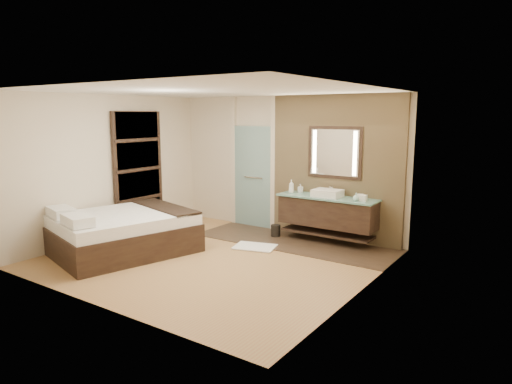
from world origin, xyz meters
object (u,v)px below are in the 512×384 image
Objects in this scene: vanity at (327,212)px; waste_bin at (276,231)px; bed at (122,232)px; mirror_unit at (335,153)px.

vanity is 7.91× the size of waste_bin.
bed is at bearing -125.26° from waste_bin.
mirror_unit is at bearing 61.64° from bed.
mirror_unit is (0.00, 0.24, 1.07)m from vanity.
waste_bin is at bearing -169.38° from vanity.
mirror_unit is at bearing 23.15° from waste_bin.
mirror_unit reaches higher than waste_bin.
waste_bin is (-0.99, -0.42, -1.53)m from mirror_unit.
waste_bin is at bearing -156.85° from mirror_unit.
mirror_unit is 4.53× the size of waste_bin.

